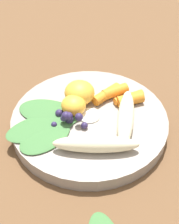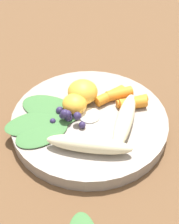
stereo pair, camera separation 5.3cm
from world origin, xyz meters
TOP-DOWN VIEW (x-y plane):
  - ground_plane at (0.00, 0.00)m, footprint 2.40×2.40m
  - bowl at (0.00, 0.00)m, footprint 0.27×0.27m
  - banana_peeled_left at (0.06, 0.03)m, footprint 0.09×0.13m
  - banana_peeled_right at (0.06, -0.05)m, footprint 0.12×0.10m
  - orange_segment_near at (-0.03, -0.01)m, footprint 0.04×0.04m
  - orange_segment_far at (-0.04, 0.02)m, footprint 0.05×0.05m
  - carrot_front at (0.03, 0.07)m, footprint 0.04×0.05m
  - carrot_mid_left at (0.03, 0.08)m, footprint 0.04×0.06m
  - carrot_mid_right at (0.00, 0.07)m, footprint 0.04×0.05m
  - carrot_rear at (-0.01, 0.06)m, footprint 0.02×0.06m
  - blueberry_pile at (-0.02, -0.03)m, footprint 0.06×0.05m
  - coconut_shred_patch at (-0.00, 0.00)m, footprint 0.04×0.04m
  - kale_leaf_left at (-0.06, -0.04)m, footprint 0.13×0.10m
  - kale_leaf_right at (-0.04, -0.07)m, footprint 0.10×0.13m
  - kale_leaf_rear at (-0.02, -0.08)m, footprint 0.07×0.10m

SIDE VIEW (x-z plane):
  - ground_plane at x=0.00m, z-range 0.00..0.00m
  - bowl at x=0.00m, z-range 0.00..0.02m
  - coconut_shred_patch at x=0.00m, z-range 0.02..0.03m
  - kale_leaf_left at x=-0.06m, z-range 0.02..0.03m
  - kale_leaf_right at x=-0.04m, z-range 0.02..0.03m
  - kale_leaf_rear at x=-0.02m, z-range 0.02..0.03m
  - carrot_mid_left at x=0.03m, z-range 0.02..0.04m
  - carrot_rear at x=-0.01m, z-range 0.02..0.04m
  - carrot_mid_right at x=0.00m, z-range 0.02..0.04m
  - carrot_front at x=0.03m, z-range 0.02..0.04m
  - blueberry_pile at x=-0.02m, z-range 0.02..0.05m
  - banana_peeled_left at x=0.06m, z-range 0.02..0.05m
  - banana_peeled_right at x=0.06m, z-range 0.02..0.05m
  - orange_segment_near at x=-0.03m, z-range 0.02..0.06m
  - orange_segment_far at x=-0.04m, z-range 0.02..0.06m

